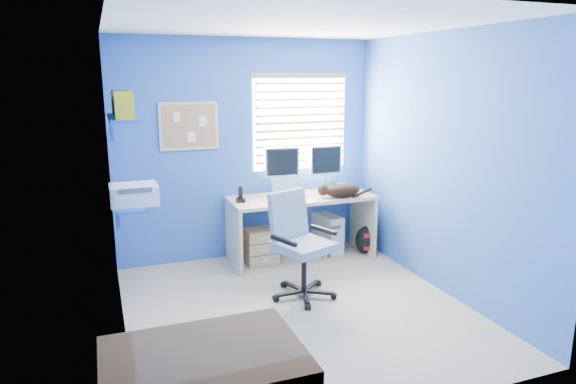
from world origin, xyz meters
name	(u,v)px	position (x,y,z in m)	size (l,w,h in m)	color
floor	(298,309)	(0.00, 0.00, 0.00)	(3.00, 3.20, 0.00)	#B0A18C
ceiling	(299,23)	(0.00, 0.00, 2.50)	(3.00, 3.20, 0.00)	white
wall_back	(247,150)	(0.00, 1.60, 1.25)	(3.00, 0.01, 2.50)	#405DC8
wall_front	(401,225)	(0.00, -1.60, 1.25)	(3.00, 0.01, 2.50)	#405DC8
wall_left	(115,188)	(-1.50, 0.00, 1.25)	(0.01, 3.20, 2.50)	#405DC8
wall_right	(443,165)	(1.50, 0.00, 1.25)	(0.01, 3.20, 2.50)	#405DC8
desk	(301,227)	(0.54, 1.26, 0.37)	(1.65, 0.65, 0.74)	tan
laptop	(290,188)	(0.40, 1.24, 0.85)	(0.33, 0.26, 0.22)	silver
monitor_left	(282,170)	(0.38, 1.49, 1.01)	(0.40, 0.12, 0.54)	silver
monitor_right	(325,168)	(0.92, 1.45, 1.01)	(0.40, 0.12, 0.54)	silver
phone	(240,194)	(-0.18, 1.24, 0.82)	(0.09, 0.11, 0.17)	black
mug	(333,184)	(1.05, 1.50, 0.79)	(0.10, 0.09, 0.10)	#1F6F5F
cd_spindle	(341,187)	(1.13, 1.42, 0.78)	(0.13, 0.13, 0.07)	silver
cat	(342,190)	(0.96, 1.06, 0.82)	(0.43, 0.22, 0.15)	black
tower_pc	(328,233)	(0.93, 1.37, 0.23)	(0.19, 0.44, 0.45)	beige
drawer_boxes	(261,246)	(0.05, 1.26, 0.20)	(0.35, 0.28, 0.41)	tan
yellow_book	(324,247)	(0.79, 1.17, 0.12)	(0.03, 0.17, 0.24)	yellow
backpack	(367,240)	(1.34, 1.13, 0.17)	(0.29, 0.22, 0.34)	black
office_chair	(300,258)	(0.14, 0.29, 0.38)	(0.75, 0.75, 1.00)	black
window_blinds	(301,122)	(0.65, 1.57, 1.55)	(1.15, 0.05, 1.10)	white
corkboard	(189,126)	(-0.65, 1.58, 1.55)	(0.64, 0.02, 0.52)	tan
wall_shelves	(127,150)	(-1.35, 0.75, 1.43)	(0.42, 0.90, 1.05)	blue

